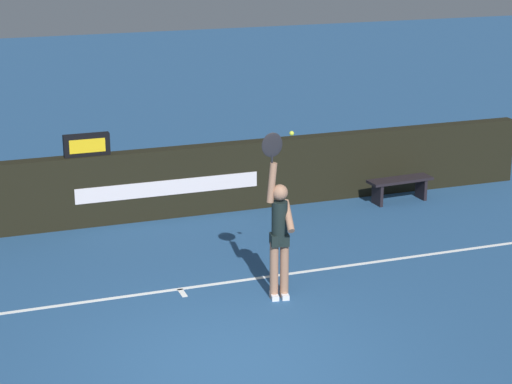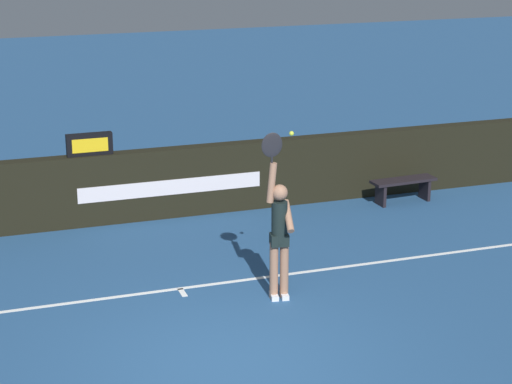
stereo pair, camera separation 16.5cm
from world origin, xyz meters
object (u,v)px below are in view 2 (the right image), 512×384
at_px(tennis_ball, 292,133).
at_px(courtside_bench_far, 403,185).
at_px(speed_display, 89,144).
at_px(tennis_player, 279,231).

xyz_separation_m(tennis_ball, courtside_bench_far, (3.53, 3.39, -2.04)).
bearing_deg(courtside_bench_far, tennis_ball, -136.16).
xyz_separation_m(speed_display, tennis_player, (1.95, -3.94, -0.43)).
relative_size(tennis_player, tennis_ball, 37.53).
distance_m(tennis_player, courtside_bench_far, 4.99).
xyz_separation_m(tennis_player, tennis_ball, (0.14, -0.06, 1.38)).
bearing_deg(tennis_ball, courtside_bench_far, 43.84).
distance_m(tennis_ball, courtside_bench_far, 5.30).
relative_size(speed_display, tennis_player, 0.32).
relative_size(speed_display, courtside_bench_far, 0.61).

